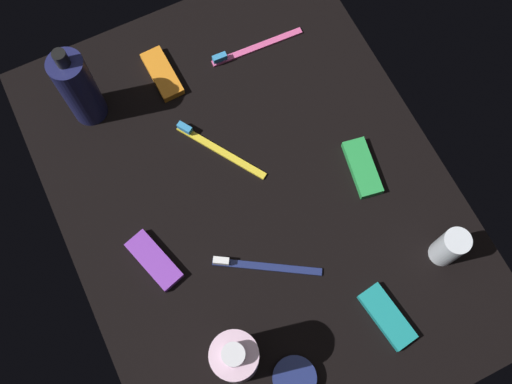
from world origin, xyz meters
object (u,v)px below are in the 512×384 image
(toothbrush_pink, at_px, (252,48))
(snack_bar_teal, at_px, (387,317))
(toothbrush_navy, at_px, (260,266))
(cream_tin_left, at_px, (294,378))
(snack_bar_green, at_px, (362,168))
(deodorant_stick, at_px, (449,247))
(toothbrush_yellow, at_px, (216,147))
(bodywash_bottle, at_px, (235,358))
(snack_bar_purple, at_px, (154,260))
(snack_bar_orange, at_px, (162,74))
(lotion_bottle, at_px, (78,88))

(toothbrush_pink, xyz_separation_m, snack_bar_teal, (-0.54, 0.02, 0.00))
(toothbrush_navy, distance_m, cream_tin_left, 0.18)
(toothbrush_navy, relative_size, snack_bar_green, 1.53)
(deodorant_stick, height_order, cream_tin_left, deodorant_stick)
(toothbrush_pink, relative_size, cream_tin_left, 2.66)
(toothbrush_pink, distance_m, snack_bar_teal, 0.54)
(deodorant_stick, distance_m, toothbrush_yellow, 0.42)
(bodywash_bottle, relative_size, snack_bar_purple, 1.59)
(toothbrush_pink, relative_size, snack_bar_orange, 1.73)
(snack_bar_teal, xyz_separation_m, snack_bar_orange, (0.56, 0.15, 0.00))
(toothbrush_yellow, bearing_deg, toothbrush_pink, -43.51)
(deodorant_stick, distance_m, snack_bar_teal, 0.15)
(snack_bar_teal, relative_size, cream_tin_left, 1.54)
(lotion_bottle, height_order, toothbrush_yellow, lotion_bottle)
(bodywash_bottle, distance_m, snack_bar_teal, 0.26)
(bodywash_bottle, xyz_separation_m, deodorant_stick, (0.01, -0.38, -0.03))
(toothbrush_pink, bearing_deg, cream_tin_left, 160.45)
(toothbrush_yellow, distance_m, toothbrush_pink, 0.21)
(lotion_bottle, relative_size, bodywash_bottle, 1.15)
(snack_bar_teal, xyz_separation_m, snack_bar_green, (0.24, -0.09, 0.00))
(toothbrush_yellow, height_order, snack_bar_green, toothbrush_yellow)
(snack_bar_green, bearing_deg, toothbrush_yellow, 65.31)
(toothbrush_yellow, distance_m, snack_bar_green, 0.26)
(lotion_bottle, bearing_deg, toothbrush_navy, -159.19)
(bodywash_bottle, relative_size, snack_bar_orange, 1.59)
(snack_bar_teal, distance_m, snack_bar_purple, 0.39)
(toothbrush_pink, bearing_deg, snack_bar_orange, 82.60)
(deodorant_stick, distance_m, snack_bar_purple, 0.48)
(bodywash_bottle, xyz_separation_m, cream_tin_left, (-0.06, -0.07, -0.06))
(snack_bar_purple, xyz_separation_m, snack_bar_green, (-0.01, -0.39, 0.00))
(deodorant_stick, xyz_separation_m, snack_bar_green, (0.19, 0.05, -0.04))
(deodorant_stick, xyz_separation_m, toothbrush_navy, (0.11, 0.28, -0.04))
(lotion_bottle, xyz_separation_m, snack_bar_green, (-0.31, -0.38, -0.08))
(bodywash_bottle, relative_size, toothbrush_navy, 1.04)
(toothbrush_navy, distance_m, snack_bar_purple, 0.17)
(bodywash_bottle, distance_m, deodorant_stick, 0.38)
(lotion_bottle, xyz_separation_m, toothbrush_navy, (-0.39, -0.15, -0.08))
(deodorant_stick, height_order, snack_bar_purple, deodorant_stick)
(snack_bar_teal, distance_m, snack_bar_green, 0.25)
(snack_bar_orange, height_order, cream_tin_left, cream_tin_left)
(bodywash_bottle, height_order, toothbrush_navy, bodywash_bottle)
(deodorant_stick, distance_m, toothbrush_navy, 0.30)
(bodywash_bottle, distance_m, snack_bar_purple, 0.22)
(deodorant_stick, height_order, snack_bar_green, deodorant_stick)
(lotion_bottle, distance_m, deodorant_stick, 0.66)
(snack_bar_teal, xyz_separation_m, snack_bar_purple, (0.25, 0.30, 0.00))
(snack_bar_teal, bearing_deg, toothbrush_navy, 33.43)
(bodywash_bottle, distance_m, snack_bar_green, 0.39)
(toothbrush_yellow, bearing_deg, snack_bar_teal, -162.33)
(lotion_bottle, height_order, snack_bar_orange, lotion_bottle)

